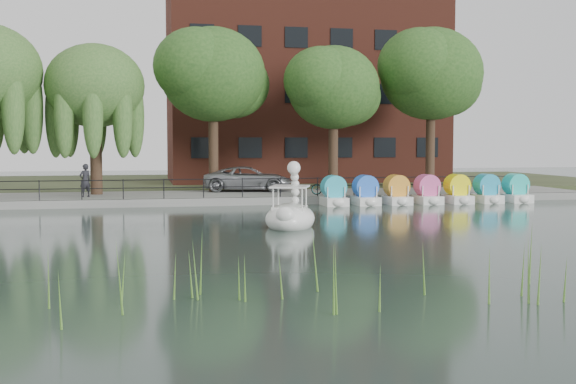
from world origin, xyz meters
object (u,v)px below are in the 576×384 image
object	(u,v)px
bicycle	(327,186)
swan_boat	(290,213)
minivan	(248,177)
pedestrian	(85,178)

from	to	relation	value
bicycle	swan_boat	xyz separation A→B (m)	(-4.27, -10.73, -0.35)
bicycle	minivan	bearing A→B (deg)	65.50
minivan	swan_boat	distance (m)	14.54
bicycle	pedestrian	xyz separation A→B (m)	(-12.67, 1.03, 0.49)
minivan	bicycle	bearing A→B (deg)	-125.69
pedestrian	swan_boat	world-z (taller)	swan_boat
swan_boat	pedestrian	bearing A→B (deg)	145.86
minivan	bicycle	xyz separation A→B (m)	(3.73, -3.78, -0.32)
bicycle	pedestrian	bearing A→B (deg)	106.25
pedestrian	swan_boat	distance (m)	14.48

